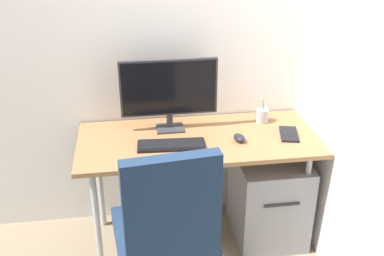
# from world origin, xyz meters

# --- Properties ---
(ground_plane) EXTENTS (8.00, 8.00, 0.00)m
(ground_plane) POSITION_xyz_m (0.00, 0.00, 0.00)
(ground_plane) COLOR gray
(wall_back) EXTENTS (3.10, 0.04, 2.80)m
(wall_back) POSITION_xyz_m (0.00, 0.35, 1.40)
(wall_back) COLOR white
(wall_back) RESTS_ON ground_plane
(wall_side_right) EXTENTS (0.04, 2.30, 2.80)m
(wall_side_right) POSITION_xyz_m (0.75, -0.24, 1.40)
(wall_side_right) COLOR white
(wall_side_right) RESTS_ON ground_plane
(desk) EXTENTS (1.44, 0.63, 0.75)m
(desk) POSITION_xyz_m (0.00, 0.00, 0.68)
(desk) COLOR #996B42
(desk) RESTS_ON ground_plane
(office_chair) EXTENTS (0.56, 0.59, 1.08)m
(office_chair) POSITION_xyz_m (-0.26, -0.64, 0.58)
(office_chair) COLOR black
(office_chair) RESTS_ON ground_plane
(filing_cabinet) EXTENTS (0.44, 0.52, 0.58)m
(filing_cabinet) POSITION_xyz_m (0.46, -0.02, 0.29)
(filing_cabinet) COLOR gray
(filing_cabinet) RESTS_ON ground_plane
(monitor) EXTENTS (0.59, 0.13, 0.45)m
(monitor) POSITION_xyz_m (-0.16, 0.15, 1.00)
(monitor) COLOR #333338
(monitor) RESTS_ON desk
(keyboard) EXTENTS (0.40, 0.16, 0.02)m
(keyboard) POSITION_xyz_m (-0.17, -0.08, 0.75)
(keyboard) COLOR black
(keyboard) RESTS_ON desk
(mouse) EXTENTS (0.08, 0.11, 0.04)m
(mouse) POSITION_xyz_m (0.23, -0.07, 0.77)
(mouse) COLOR black
(mouse) RESTS_ON desk
(pen_holder) EXTENTS (0.08, 0.08, 0.16)m
(pen_holder) POSITION_xyz_m (0.44, 0.17, 0.79)
(pen_holder) COLOR #B2B5BA
(pen_holder) RESTS_ON desk
(notebook) EXTENTS (0.15, 0.22, 0.01)m
(notebook) POSITION_xyz_m (0.55, -0.04, 0.75)
(notebook) COLOR black
(notebook) RESTS_ON desk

